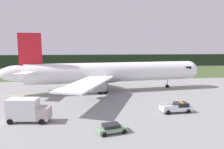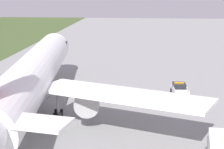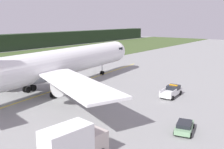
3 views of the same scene
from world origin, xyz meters
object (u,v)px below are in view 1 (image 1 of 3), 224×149
object	(u,v)px
ops_pickup_truck	(177,107)
staff_car	(112,128)
airliner	(109,73)
catering_truck	(27,110)

from	to	relation	value
ops_pickup_truck	staff_car	size ratio (longest dim) A/B	1.30
airliner	staff_car	bearing A→B (deg)	-95.27
ops_pickup_truck	catering_truck	world-z (taller)	catering_truck
airliner	ops_pickup_truck	bearing A→B (deg)	-61.73
catering_truck	staff_car	distance (m)	14.15
catering_truck	ops_pickup_truck	bearing A→B (deg)	3.77
ops_pickup_truck	catering_truck	xyz separation A→B (m)	(-25.81, -1.70, 1.06)
catering_truck	staff_car	xyz separation A→B (m)	(12.89, -5.71, -1.27)
airliner	ops_pickup_truck	world-z (taller)	airliner
airliner	staff_car	size ratio (longest dim) A/B	12.09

